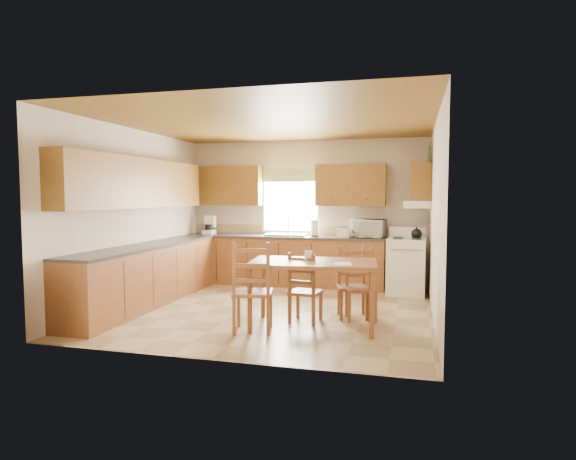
% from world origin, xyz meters
% --- Properties ---
extents(floor, '(4.50, 4.50, 0.00)m').
position_xyz_m(floor, '(0.00, 0.00, 0.00)').
color(floor, tan).
rests_on(floor, ground).
extents(ceiling, '(4.50, 4.50, 0.00)m').
position_xyz_m(ceiling, '(0.00, 0.00, 2.70)').
color(ceiling, brown).
rests_on(ceiling, floor).
extents(wall_left, '(4.50, 4.50, 0.00)m').
position_xyz_m(wall_left, '(-2.25, 0.00, 1.35)').
color(wall_left, beige).
rests_on(wall_left, floor).
extents(wall_right, '(4.50, 4.50, 0.00)m').
position_xyz_m(wall_right, '(2.25, 0.00, 1.35)').
color(wall_right, beige).
rests_on(wall_right, floor).
extents(wall_back, '(4.50, 4.50, 0.00)m').
position_xyz_m(wall_back, '(0.00, 2.25, 1.35)').
color(wall_back, beige).
rests_on(wall_back, floor).
extents(wall_front, '(4.50, 4.50, 0.00)m').
position_xyz_m(wall_front, '(0.00, -2.25, 1.35)').
color(wall_front, beige).
rests_on(wall_front, floor).
extents(lower_cab_back, '(3.75, 0.60, 0.88)m').
position_xyz_m(lower_cab_back, '(-0.38, 1.95, 0.44)').
color(lower_cab_back, brown).
rests_on(lower_cab_back, floor).
extents(lower_cab_left, '(0.60, 3.60, 0.88)m').
position_xyz_m(lower_cab_left, '(-1.95, -0.15, 0.44)').
color(lower_cab_left, brown).
rests_on(lower_cab_left, floor).
extents(counter_back, '(3.75, 0.63, 0.04)m').
position_xyz_m(counter_back, '(-0.38, 1.95, 0.90)').
color(counter_back, '#3C3633').
rests_on(counter_back, lower_cab_back).
extents(counter_left, '(0.63, 3.60, 0.04)m').
position_xyz_m(counter_left, '(-1.95, -0.15, 0.90)').
color(counter_left, '#3C3633').
rests_on(counter_left, lower_cab_left).
extents(backsplash, '(3.75, 0.01, 0.18)m').
position_xyz_m(backsplash, '(-0.38, 2.24, 1.01)').
color(backsplash, tan).
rests_on(backsplash, counter_back).
extents(upper_cab_back_left, '(1.41, 0.33, 0.75)m').
position_xyz_m(upper_cab_back_left, '(-1.55, 2.08, 1.85)').
color(upper_cab_back_left, brown).
rests_on(upper_cab_back_left, wall_back).
extents(upper_cab_back_right, '(1.25, 0.33, 0.75)m').
position_xyz_m(upper_cab_back_right, '(0.86, 2.08, 1.85)').
color(upper_cab_back_right, brown).
rests_on(upper_cab_back_right, wall_back).
extents(upper_cab_left, '(0.33, 3.60, 0.75)m').
position_xyz_m(upper_cab_left, '(-2.08, -0.15, 1.85)').
color(upper_cab_left, brown).
rests_on(upper_cab_left, wall_left).
extents(upper_cab_stove, '(0.33, 0.62, 0.62)m').
position_xyz_m(upper_cab_stove, '(2.08, 1.65, 1.90)').
color(upper_cab_stove, brown).
rests_on(upper_cab_stove, wall_right).
extents(range_hood, '(0.44, 0.62, 0.12)m').
position_xyz_m(range_hood, '(2.03, 1.65, 1.52)').
color(range_hood, white).
rests_on(range_hood, wall_right).
extents(window_frame, '(1.13, 0.02, 1.18)m').
position_xyz_m(window_frame, '(-0.30, 2.22, 1.55)').
color(window_frame, white).
rests_on(window_frame, wall_back).
extents(window_pane, '(1.05, 0.01, 1.10)m').
position_xyz_m(window_pane, '(-0.30, 2.21, 1.55)').
color(window_pane, white).
rests_on(window_pane, wall_back).
extents(window_valance, '(1.19, 0.01, 0.24)m').
position_xyz_m(window_valance, '(-0.30, 2.19, 2.05)').
color(window_valance, '#496A33').
rests_on(window_valance, wall_back).
extents(sink_basin, '(0.75, 0.45, 0.04)m').
position_xyz_m(sink_basin, '(-0.30, 1.95, 0.94)').
color(sink_basin, silver).
rests_on(sink_basin, counter_back).
extents(pine_decal_a, '(0.22, 0.22, 0.36)m').
position_xyz_m(pine_decal_a, '(2.21, 1.33, 2.38)').
color(pine_decal_a, '#1A411F').
rests_on(pine_decal_a, wall_right).
extents(pine_decal_b, '(0.22, 0.22, 0.36)m').
position_xyz_m(pine_decal_b, '(2.21, 1.65, 2.42)').
color(pine_decal_b, '#1A411F').
rests_on(pine_decal_b, wall_right).
extents(pine_decal_c, '(0.22, 0.22, 0.36)m').
position_xyz_m(pine_decal_c, '(2.21, 1.97, 2.38)').
color(pine_decal_c, '#1A411F').
rests_on(pine_decal_c, wall_right).
extents(stove, '(0.67, 0.69, 0.93)m').
position_xyz_m(stove, '(1.88, 1.62, 0.46)').
color(stove, white).
rests_on(stove, floor).
extents(coffeemaker, '(0.27, 0.30, 0.36)m').
position_xyz_m(coffeemaker, '(-1.87, 1.98, 1.10)').
color(coffeemaker, white).
rests_on(coffeemaker, counter_back).
extents(paper_towel, '(0.15, 0.15, 0.30)m').
position_xyz_m(paper_towel, '(0.22, 1.95, 1.07)').
color(paper_towel, white).
rests_on(paper_towel, counter_back).
extents(toaster, '(0.22, 0.16, 0.17)m').
position_xyz_m(toaster, '(0.75, 1.88, 1.01)').
color(toaster, white).
rests_on(toaster, counter_back).
extents(microwave, '(0.59, 0.46, 0.33)m').
position_xyz_m(microwave, '(1.20, 1.95, 1.08)').
color(microwave, white).
rests_on(microwave, counter_back).
extents(dining_table, '(1.66, 1.05, 0.84)m').
position_xyz_m(dining_table, '(0.76, -0.78, 0.42)').
color(dining_table, brown).
rests_on(dining_table, floor).
extents(chair_near_left, '(0.55, 0.53, 1.11)m').
position_xyz_m(chair_near_left, '(0.08, -1.15, 0.55)').
color(chair_near_left, brown).
rests_on(chair_near_left, floor).
extents(chair_near_right, '(0.43, 0.41, 0.92)m').
position_xyz_m(chair_near_right, '(0.61, -0.55, 0.46)').
color(chair_near_right, brown).
rests_on(chair_near_right, floor).
extents(chair_far_left, '(0.48, 0.47, 0.96)m').
position_xyz_m(chair_far_left, '(1.18, -0.16, 0.48)').
color(chair_far_left, brown).
rests_on(chair_far_left, floor).
extents(chair_far_right, '(0.48, 0.47, 0.96)m').
position_xyz_m(chair_far_right, '(1.30, -0.25, 0.48)').
color(chair_far_right, brown).
rests_on(chair_far_right, floor).
extents(table_paper, '(0.26, 0.32, 0.00)m').
position_xyz_m(table_paper, '(1.15, -0.93, 0.85)').
color(table_paper, white).
rests_on(table_paper, dining_table).
extents(table_card, '(0.10, 0.05, 0.13)m').
position_xyz_m(table_card, '(0.68, -0.72, 0.91)').
color(table_card, white).
rests_on(table_card, dining_table).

